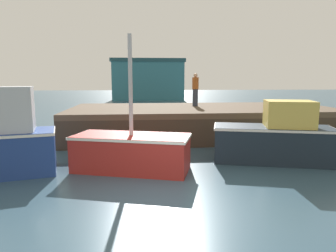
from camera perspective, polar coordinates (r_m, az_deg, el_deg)
The scene contains 8 objects.
ground at distance 7.49m, azimuth -0.82°, elevation -14.37°, with size 120.00×160.00×0.10m.
pier at distance 15.46m, azimuth 6.64°, elevation 2.44°, with size 13.44×6.04×1.48m.
fishing_boat_near_left at distance 10.40m, azimuth -28.19°, elevation -2.83°, with size 3.17×2.22×2.69m.
fishing_boat_near_right at distance 9.76m, azimuth -6.88°, elevation -4.74°, with size 3.97×2.55×4.27m.
fishing_boat_mid at distance 11.32m, azimuth 19.62°, elevation -2.10°, with size 4.36×2.60×2.18m.
rowboat at distance 14.25m, azimuth 27.87°, elevation -3.17°, with size 1.94×1.16×0.45m.
dockworker at distance 16.40m, azimuth 5.19°, elevation 6.86°, with size 0.34×0.34×1.76m.
warehouse at distance 44.63m, azimuth -3.82°, elevation 8.79°, with size 10.57×4.19×5.90m.
Camera 1 is at (-0.57, -6.87, 2.89)m, focal length 32.25 mm.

